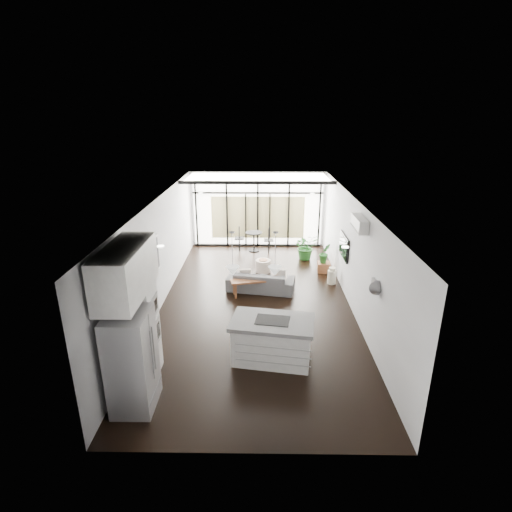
{
  "coord_description": "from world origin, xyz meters",
  "views": [
    {
      "loc": [
        0.14,
        -9.64,
        4.86
      ],
      "look_at": [
        0.0,
        0.3,
        1.25
      ],
      "focal_mm": 28.0,
      "sensor_mm": 36.0,
      "label": 1
    }
  ],
  "objects_px": {
    "milk_can": "(332,275)",
    "console_bench": "(256,287)",
    "fridge": "(132,361)",
    "sofa": "(261,278)",
    "pouf": "(263,266)",
    "tv": "(344,246)",
    "island": "(272,340)"
  },
  "relations": [
    {
      "from": "pouf",
      "to": "tv",
      "type": "bearing_deg",
      "value": -29.67
    },
    {
      "from": "console_bench",
      "to": "pouf",
      "type": "relative_size",
      "value": 2.93
    },
    {
      "from": "pouf",
      "to": "tv",
      "type": "xyz_separation_m",
      "value": [
        2.26,
        -1.29,
        1.11
      ]
    },
    {
      "from": "fridge",
      "to": "island",
      "type": "bearing_deg",
      "value": 30.16
    },
    {
      "from": "fridge",
      "to": "console_bench",
      "type": "xyz_separation_m",
      "value": [
        2.04,
        4.53,
        -0.66
      ]
    },
    {
      "from": "fridge",
      "to": "sofa",
      "type": "distance_m",
      "value": 5.3
    },
    {
      "from": "island",
      "to": "sofa",
      "type": "height_order",
      "value": "island"
    },
    {
      "from": "fridge",
      "to": "console_bench",
      "type": "bearing_deg",
      "value": 65.79
    },
    {
      "from": "island",
      "to": "pouf",
      "type": "relative_size",
      "value": 3.43
    },
    {
      "from": "pouf",
      "to": "tv",
      "type": "relative_size",
      "value": 0.44
    },
    {
      "from": "fridge",
      "to": "pouf",
      "type": "bearing_deg",
      "value": 70.28
    },
    {
      "from": "sofa",
      "to": "pouf",
      "type": "relative_size",
      "value": 3.94
    },
    {
      "from": "tv",
      "to": "pouf",
      "type": "bearing_deg",
      "value": 150.33
    },
    {
      "from": "sofa",
      "to": "fridge",
      "type": "bearing_deg",
      "value": 76.25
    },
    {
      "from": "sofa",
      "to": "milk_can",
      "type": "relative_size",
      "value": 3.75
    },
    {
      "from": "pouf",
      "to": "fridge",
      "type": "bearing_deg",
      "value": -109.72
    },
    {
      "from": "fridge",
      "to": "pouf",
      "type": "relative_size",
      "value": 3.67
    },
    {
      "from": "pouf",
      "to": "milk_can",
      "type": "height_order",
      "value": "milk_can"
    },
    {
      "from": "fridge",
      "to": "tv",
      "type": "distance_m",
      "value": 6.7
    },
    {
      "from": "console_bench",
      "to": "island",
      "type": "bearing_deg",
      "value": -95.9
    },
    {
      "from": "island",
      "to": "console_bench",
      "type": "relative_size",
      "value": 1.17
    },
    {
      "from": "island",
      "to": "sofa",
      "type": "distance_m",
      "value": 3.43
    },
    {
      "from": "fridge",
      "to": "sofa",
      "type": "height_order",
      "value": "fridge"
    },
    {
      "from": "pouf",
      "to": "sofa",
      "type": "bearing_deg",
      "value": -93.03
    },
    {
      "from": "island",
      "to": "fridge",
      "type": "xyz_separation_m",
      "value": [
        -2.41,
        -1.4,
        0.44
      ]
    },
    {
      "from": "milk_can",
      "to": "console_bench",
      "type": "bearing_deg",
      "value": -160.58
    },
    {
      "from": "sofa",
      "to": "tv",
      "type": "relative_size",
      "value": 1.74
    },
    {
      "from": "sofa",
      "to": "tv",
      "type": "height_order",
      "value": "tv"
    },
    {
      "from": "tv",
      "to": "milk_can",
      "type": "bearing_deg",
      "value": 119.51
    },
    {
      "from": "island",
      "to": "fridge",
      "type": "height_order",
      "value": "fridge"
    },
    {
      "from": "sofa",
      "to": "milk_can",
      "type": "distance_m",
      "value": 2.18
    },
    {
      "from": "island",
      "to": "pouf",
      "type": "height_order",
      "value": "island"
    }
  ]
}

